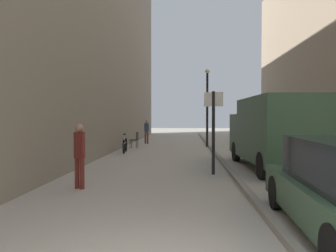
# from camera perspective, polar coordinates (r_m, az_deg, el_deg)

# --- Properties ---
(ground_plane) EXTENTS (80.00, 80.00, 0.00)m
(ground_plane) POSITION_cam_1_polar(r_m,az_deg,el_deg) (14.98, 2.59, -5.33)
(ground_plane) COLOR #A8A093
(kerb_strip) EXTENTS (0.16, 40.00, 0.12)m
(kerb_strip) POSITION_cam_1_polar(r_m,az_deg,el_deg) (15.04, 8.65, -5.09)
(kerb_strip) COLOR gray
(kerb_strip) RESTS_ON ground_plane
(pedestrian_main_foreground) EXTENTS (0.32, 0.21, 1.60)m
(pedestrian_main_foreground) POSITION_cam_1_polar(r_m,az_deg,el_deg) (22.00, -3.83, -0.74)
(pedestrian_main_foreground) COLOR maroon
(pedestrian_main_foreground) RESTS_ON ground_plane
(pedestrian_mid_block) EXTENTS (0.31, 0.25, 1.63)m
(pedestrian_mid_block) POSITION_cam_1_polar(r_m,az_deg,el_deg) (8.35, -15.43, -4.32)
(pedestrian_mid_block) COLOR maroon
(pedestrian_mid_block) RESTS_ON ground_plane
(delivery_van) EXTENTS (2.29, 5.58, 2.45)m
(delivery_van) POSITION_cam_1_polar(r_m,az_deg,el_deg) (11.69, 18.33, -0.88)
(delivery_van) COLOR #335138
(delivery_van) RESTS_ON ground_plane
(street_sign_post) EXTENTS (0.58, 0.20, 2.60)m
(street_sign_post) POSITION_cam_1_polar(r_m,az_deg,el_deg) (10.13, 8.06, 0.16)
(street_sign_post) COLOR black
(street_sign_post) RESTS_ON ground_plane
(lamp_post) EXTENTS (0.28, 0.28, 4.76)m
(lamp_post) POSITION_cam_1_polar(r_m,az_deg,el_deg) (19.86, 6.98, 4.20)
(lamp_post) COLOR black
(lamp_post) RESTS_ON ground_plane
(bicycle_leaning) EXTENTS (0.21, 1.77, 0.98)m
(bicycle_leaning) POSITION_cam_1_polar(r_m,az_deg,el_deg) (16.43, -7.64, -3.41)
(bicycle_leaning) COLOR black
(bicycle_leaning) RESTS_ON ground_plane
(cafe_chair_near_window) EXTENTS (0.48, 0.48, 0.94)m
(cafe_chair_near_window) POSITION_cam_1_polar(r_m,az_deg,el_deg) (18.94, -5.80, -2.25)
(cafe_chair_near_window) COLOR black
(cafe_chair_near_window) RESTS_ON ground_plane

